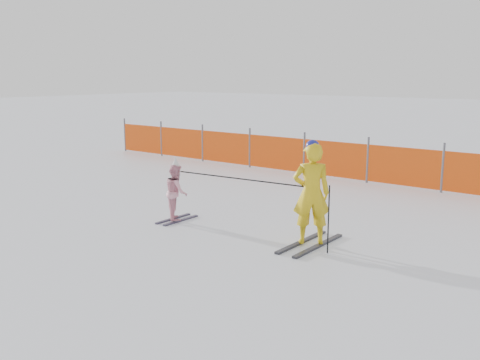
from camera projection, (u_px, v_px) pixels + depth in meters
name	position (u px, v px, depth m)	size (l,w,h in m)	color
ground	(223.00, 239.00, 9.60)	(120.00, 120.00, 0.00)	white
adult	(311.00, 193.00, 9.08)	(0.76, 1.57, 1.83)	black
child	(176.00, 191.00, 10.71)	(0.69, 0.95, 1.31)	black
ski_poles	(263.00, 190.00, 9.51)	(3.28, 0.28, 1.15)	black
safety_fence	(294.00, 155.00, 15.89)	(15.47, 0.06, 1.25)	#595960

